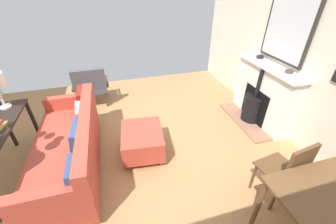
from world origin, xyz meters
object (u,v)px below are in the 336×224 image
mantel_bowl_far (289,71)px  sofa (71,147)px  dining_chair_near_fireplace (288,169)px  fireplace (261,97)px  ottoman (142,140)px  armchair_accent (91,85)px  mantel_bowl_near (260,57)px

mantel_bowl_far → sofa: 3.24m
sofa → dining_chair_near_fireplace: (-2.33, 1.19, 0.15)m
fireplace → ottoman: fireplace is taller
fireplace → armchair_accent: bearing=-25.3°
mantel_bowl_near → ottoman: size_ratio=0.17×
mantel_bowl_far → ottoman: 2.37m
armchair_accent → sofa: bearing=82.3°
fireplace → mantel_bowl_far: (-0.04, 0.36, 0.60)m
mantel_bowl_far → dining_chair_near_fireplace: (0.84, 1.15, -0.56)m
mantel_bowl_near → ottoman: bearing=15.8°
mantel_bowl_near → sofa: 3.31m
fireplace → sofa: size_ratio=0.71×
ottoman → dining_chair_near_fireplace: size_ratio=0.83×
fireplace → sofa: bearing=5.9°
fireplace → armchair_accent: 3.20m
fireplace → ottoman: size_ratio=1.84×
mantel_bowl_far → armchair_accent: size_ratio=0.14×
fireplace → mantel_bowl_near: mantel_bowl_near is taller
mantel_bowl_near → mantel_bowl_far: (0.00, 0.68, -0.00)m
sofa → dining_chair_near_fireplace: 2.62m
fireplace → armchair_accent: (2.89, -1.37, -0.03)m
sofa → fireplace: bearing=-174.1°
ottoman → dining_chair_near_fireplace: dining_chair_near_fireplace is taller
mantel_bowl_near → mantel_bowl_far: size_ratio=1.08×
mantel_bowl_near → dining_chair_near_fireplace: size_ratio=0.14×
mantel_bowl_near → ottoman: 2.45m
fireplace → mantel_bowl_near: (-0.04, -0.32, 0.61)m
fireplace → mantel_bowl_far: bearing=96.8°
ottoman → dining_chair_near_fireplace: (-1.38, 1.20, 0.27)m
sofa → armchair_accent: 1.71m
mantel_bowl_near → armchair_accent: 3.18m
sofa → armchair_accent: (-0.23, -1.69, 0.08)m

